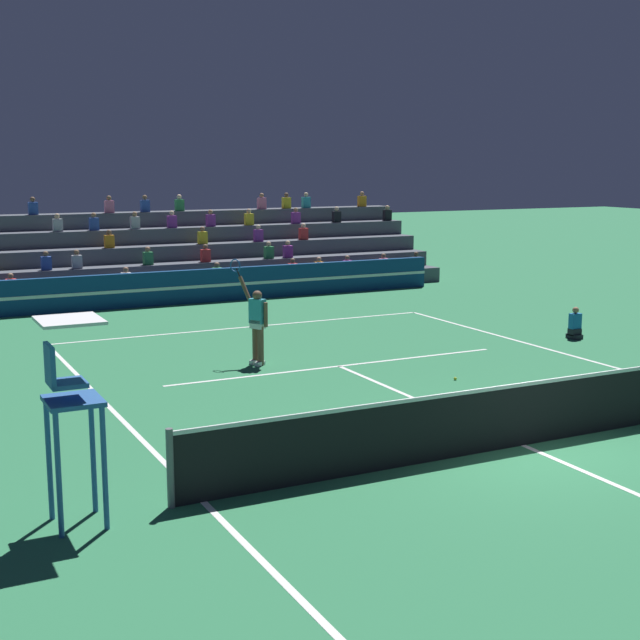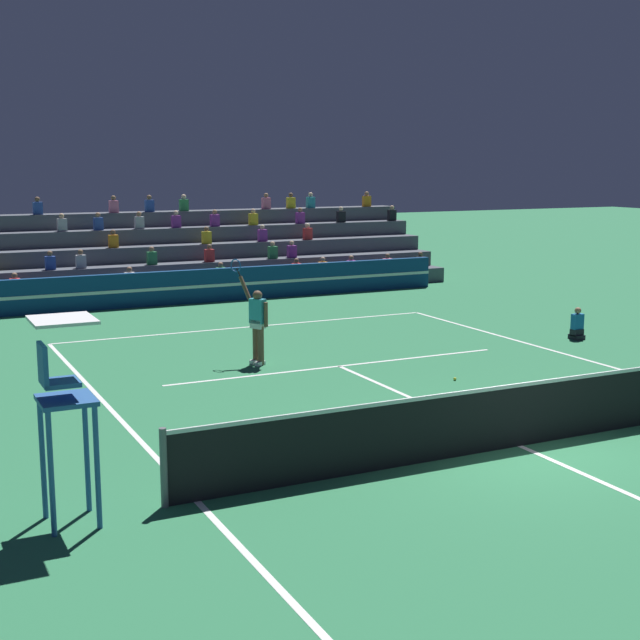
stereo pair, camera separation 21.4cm
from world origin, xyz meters
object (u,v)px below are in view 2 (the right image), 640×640
at_px(umpire_chair, 63,394).
at_px(tennis_ball, 455,379).
at_px(ball_kid_courtside, 577,327).
at_px(tennis_player, 257,322).

relative_size(umpire_chair, tennis_ball, 39.26).
height_order(umpire_chair, tennis_ball, umpire_chair).
xyz_separation_m(ball_kid_courtside, tennis_player, (-8.62, 0.95, 0.66)).
height_order(umpire_chair, ball_kid_courtside, umpire_chair).
relative_size(ball_kid_courtside, tennis_player, 0.35).
bearing_deg(tennis_ball, tennis_player, 133.87).
height_order(umpire_chair, tennis_player, umpire_chair).
distance_m(ball_kid_courtside, tennis_ball, 5.94).
xyz_separation_m(ball_kid_courtside, tennis_ball, (-5.45, -2.35, -0.30)).
bearing_deg(umpire_chair, ball_kid_courtside, 24.53).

